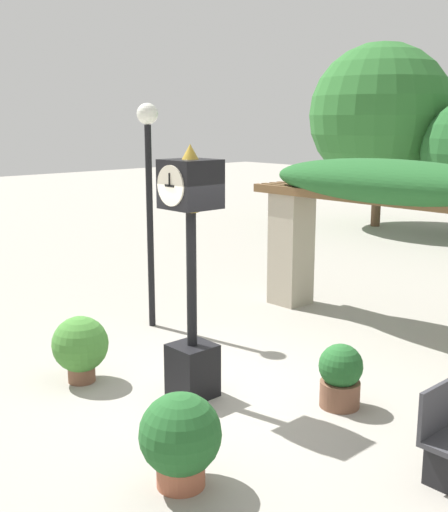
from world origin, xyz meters
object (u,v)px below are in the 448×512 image
object	(u,v)px
potted_plant_near_right	(80,346)
potted_plant_far_left	(340,375)
lamp_post	(149,172)
potted_plant_near_left	(180,438)
pedestal_clock	(191,271)

from	to	relation	value
potted_plant_near_right	potted_plant_far_left	bearing A→B (deg)	34.50
lamp_post	potted_plant_near_left	bearing A→B (deg)	-33.19
potted_plant_near_right	potted_plant_far_left	world-z (taller)	potted_plant_near_right
potted_plant_near_right	lamp_post	distance (m)	3.02
pedestal_clock	lamp_post	bearing A→B (deg)	153.61
potted_plant_near_right	lamp_post	size ratio (longest dim) A/B	0.24
pedestal_clock	potted_plant_far_left	distance (m)	2.05
pedestal_clock	potted_plant_near_right	bearing A→B (deg)	-149.40
potted_plant_far_left	lamp_post	bearing A→B (deg)	177.41
potted_plant_near_left	potted_plant_far_left	distance (m)	2.34
pedestal_clock	potted_plant_near_right	xyz separation A→B (m)	(-1.26, -0.74, -1.05)
potted_plant_near_left	potted_plant_near_right	distance (m)	2.70
potted_plant_near_left	potted_plant_far_left	bearing A→B (deg)	90.98
pedestal_clock	potted_plant_near_left	distance (m)	2.16
potted_plant_far_left	pedestal_clock	bearing A→B (deg)	-142.15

